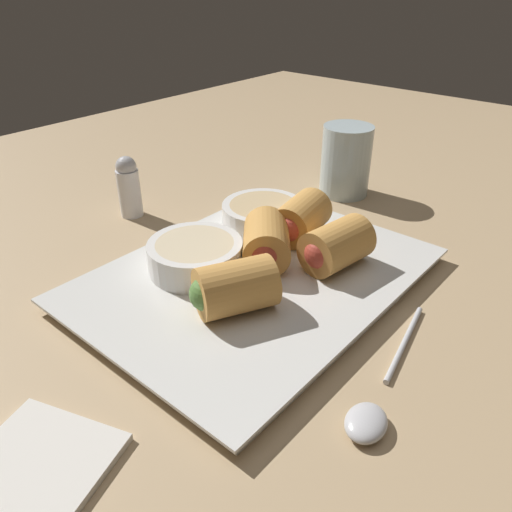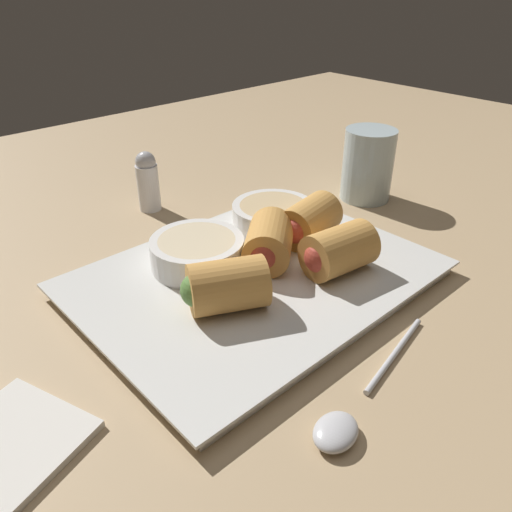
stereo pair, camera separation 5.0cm
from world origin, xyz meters
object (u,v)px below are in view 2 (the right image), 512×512
serving_plate (256,278)px  salt_shaker (148,181)px  dipping_bowl_far (273,216)px  spoon (347,417)px  drinking_glass (368,165)px  dipping_bowl_near (197,251)px

serving_plate → salt_shaker: size_ratio=4.33×
serving_plate → dipping_bowl_far: 10.07cm
spoon → drinking_glass: 40.52cm
drinking_glass → dipping_bowl_near: bearing=-178.4°
drinking_glass → salt_shaker: drinking_glass is taller
serving_plate → dipping_bowl_far: dipping_bowl_far is taller
serving_plate → spoon: 18.72cm
dipping_bowl_far → spoon: 27.65cm
dipping_bowl_far → spoon: dipping_bowl_far is taller
serving_plate → drinking_glass: (25.79, 5.85, 4.02)cm
spoon → salt_shaker: bearing=77.0°
spoon → salt_shaker: salt_shaker is taller
serving_plate → salt_shaker: 23.03cm
spoon → drinking_glass: size_ratio=1.83×
spoon → dipping_bowl_near: bearing=80.2°
spoon → drinking_glass: drinking_glass is taller
dipping_bowl_far → salt_shaker: (-5.97, 17.03, 0.81)cm
serving_plate → spoon: serving_plate is taller
dipping_bowl_far → salt_shaker: bearing=109.3°
serving_plate → salt_shaker: bearing=85.0°
dipping_bowl_far → spoon: bearing=-123.5°
salt_shaker → drinking_glass: bearing=-35.3°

